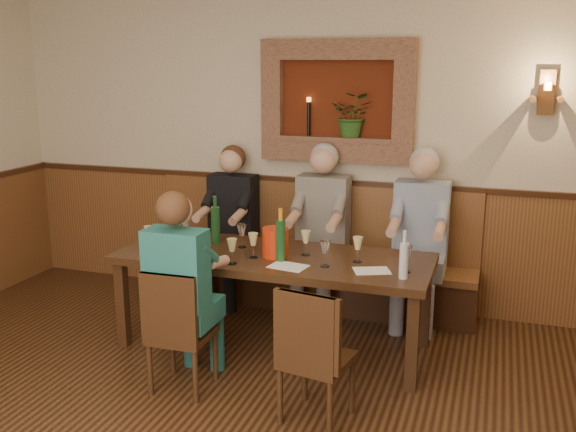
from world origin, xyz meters
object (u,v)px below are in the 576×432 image
Objects in this scene: spittoon_bucket at (275,242)px; water_bottle at (404,260)px; chair_near_right at (316,382)px; wine_bottle_green_b at (216,224)px; person_bench_left at (230,238)px; chair_near_left at (182,354)px; wine_bottle_green_a at (281,239)px; bench at (308,270)px; person_bench_mid at (320,243)px; person_chair_front at (184,307)px; dining_table at (274,264)px; person_bench_right at (418,252)px.

water_bottle is at bearing -11.58° from spittoon_bucket.
water_bottle is at bearing 69.07° from chair_near_right.
spittoon_bucket is 0.57× the size of wine_bottle_green_b.
wine_bottle_green_b is (0.17, -0.67, 0.31)m from person_bench_left.
chair_near_left is 2.58× the size of water_bottle.
wine_bottle_green_a is at bearing 172.86° from water_bottle.
wine_bottle_green_b is at bearing -125.65° from bench.
water_bottle is (0.92, -0.12, -0.03)m from wine_bottle_green_a.
person_bench_mid is at bearing 114.87° from chair_near_right.
water_bottle is (0.88, -1.08, 0.26)m from person_bench_mid.
person_bench_left is at bearing 104.11° from wine_bottle_green_b.
person_bench_mid is 1.42m from water_bottle.
wine_bottle_green_a is (0.47, 0.71, 0.66)m from chair_near_left.
chair_near_left is 0.98× the size of chair_near_right.
person_bench_left is 1.66m from person_chair_front.
bench is at bearing 54.35° from wine_bottle_green_b.
bench is 2.16× the size of person_chair_front.
spittoon_bucket reaches higher than chair_near_right.
spittoon_bucket is (-0.11, -0.88, 0.24)m from person_bench_mid.
person_chair_front reaches higher than dining_table.
wine_bottle_green_b is (-0.70, -0.67, 0.28)m from person_bench_mid.
wine_bottle_green_a is (-0.04, -0.96, 0.29)m from person_bench_mid.
wine_bottle_green_b is (-0.66, 0.30, -0.01)m from wine_bottle_green_a.
wine_bottle_green_a is 1.18× the size of water_bottle.
chair_near_left is 3.91× the size of spittoon_bucket.
person_bench_left is 0.76m from wine_bottle_green_b.
wine_bottle_green_a is at bearing -84.56° from bench.
person_bench_mid is 1.01m from wine_bottle_green_a.
person_chair_front is at bearing -77.39° from person_bench_left.
person_bench_mid is 1.00× the size of person_bench_right.
person_bench_right is 6.73× the size of spittoon_bucket.
wine_bottle_green_a reaches higher than bench.
chair_near_right is 0.59× the size of person_bench_mid.
wine_bottle_green_b is at bearing 99.30° from chair_near_left.
wine_bottle_green_b is (-0.56, 0.17, 0.23)m from dining_table.
chair_near_left is at bearing -156.59° from water_bottle.
person_bench_left is 0.97× the size of person_bench_right.
chair_near_right is 2.23× the size of wine_bottle_green_a.
person_bench_right reaches higher than water_bottle.
chair_near_right is (0.61, -1.88, -0.07)m from bench.
person_chair_front is 3.58× the size of wine_bottle_green_b.
person_bench_mid is 1.01m from wine_bottle_green_b.
chair_near_right is 0.61× the size of person_bench_left.
chair_near_right is (0.61, -0.94, -0.42)m from dining_table.
person_bench_left is 1.04× the size of person_chair_front.
person_chair_front is at bearing -101.93° from bench.
bench is 3.44× the size of chair_near_left.
dining_table is 1.66× the size of person_bench_left.
bench is 7.53× the size of wine_bottle_green_a.
person_bench_right reaches higher than person_bench_left.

